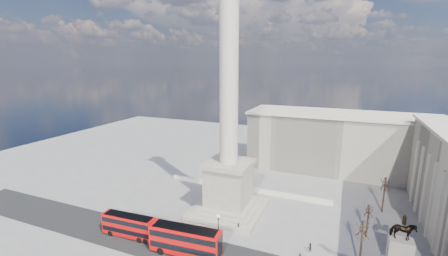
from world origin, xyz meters
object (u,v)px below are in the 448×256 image
red_bus_a (129,226)px  victorian_lamp (218,229)px  equestrian_statue (400,249)px  pedestrian_crossing (238,227)px  nelsons_column (229,152)px  red_bus_b (186,241)px  pedestrian_standing (310,247)px

red_bus_a → victorian_lamp: size_ratio=1.64×
victorian_lamp → equestrian_statue: bearing=13.0°
red_bus_a → pedestrian_crossing: size_ratio=6.08×
nelsons_column → red_bus_b: (-0.98, -15.98, -10.41)m
nelsons_column → red_bus_b: nelsons_column is taller
equestrian_statue → pedestrian_crossing: equestrian_statue is taller
equestrian_statue → pedestrian_crossing: 25.79m
red_bus_b → pedestrian_standing: red_bus_b is taller
red_bus_b → equestrian_statue: equestrian_statue is taller
red_bus_a → pedestrian_crossing: (17.32, 8.92, -1.30)m
equestrian_statue → pedestrian_standing: 13.12m
nelsons_column → red_bus_b: size_ratio=4.18×
nelsons_column → pedestrian_standing: bearing=-23.4°
pedestrian_standing → red_bus_b: bearing=-16.0°
nelsons_column → equestrian_statue: (30.20, -6.24, -9.90)m
red_bus_a → victorian_lamp: 16.29m
nelsons_column → pedestrian_standing: nelsons_column is taller
red_bus_b → red_bus_a: bearing=172.4°
nelsons_column → red_bus_a: nelsons_column is taller
pedestrian_standing → red_bus_a: bearing=-26.3°
red_bus_b → pedestrian_crossing: size_ratio=7.19×
red_bus_a → red_bus_b: bearing=-6.2°
red_bus_a → equestrian_statue: 43.97m
nelsons_column → pedestrian_standing: size_ratio=32.57×
pedestrian_standing → pedestrian_crossing: bearing=-45.8°
red_bus_a → red_bus_b: 11.86m
victorian_lamp → pedestrian_crossing: (1.34, 6.10, -2.79)m
equestrian_statue → red_bus_b: bearing=-162.7°
nelsons_column → pedestrian_crossing: bearing=-54.8°
red_bus_a → equestrian_statue: (43.01, 9.08, 0.89)m
red_bus_b → victorian_lamp: 5.53m
pedestrian_crossing → nelsons_column: bearing=9.4°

